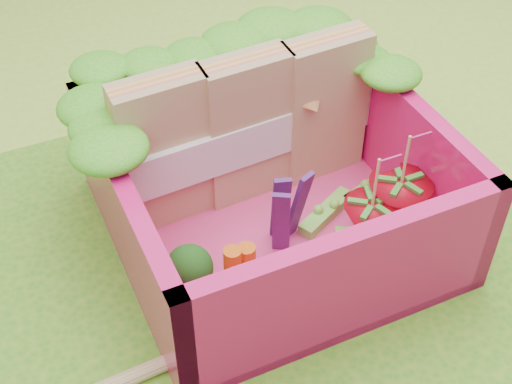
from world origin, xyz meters
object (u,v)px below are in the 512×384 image
Objects in this scene: strawberry_left at (369,224)px; strawberry_right at (397,205)px; sandwich_stack at (248,129)px; bento_box at (271,183)px; broccoli at (182,281)px.

strawberry_right is at bearing 13.02° from strawberry_left.
sandwich_stack is 0.71m from strawberry_right.
bento_box is 0.44m from strawberry_left.
strawberry_left is 0.93× the size of strawberry_right.
bento_box is 0.27m from sandwich_stack.
sandwich_stack reaches higher than strawberry_right.
sandwich_stack is 3.82× the size of broccoli.
strawberry_right is at bearing -47.81° from sandwich_stack.
broccoli is at bearing -133.31° from sandwich_stack.
bento_box is at bearing -91.07° from sandwich_stack.
sandwich_stack is 0.76m from broccoli.
sandwich_stack is (0.00, 0.24, 0.11)m from bento_box.
broccoli is 0.69× the size of strawberry_left.
broccoli is 0.64× the size of strawberry_right.
bento_box reaches higher than strawberry_left.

